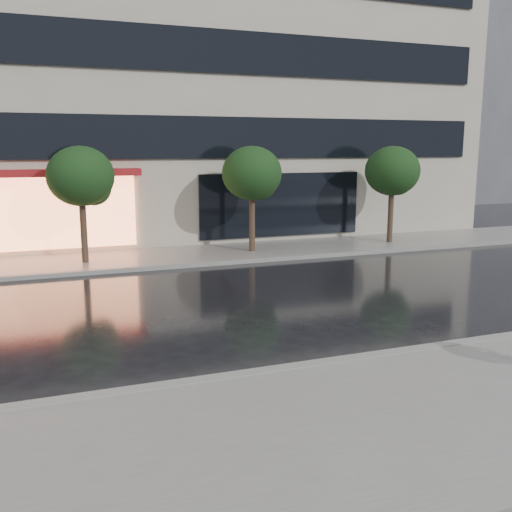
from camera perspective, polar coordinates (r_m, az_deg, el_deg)
name	(u,v)px	position (r m, az deg, el deg)	size (l,w,h in m)	color
ground	(283,352)	(11.28, 2.72, -9.61)	(120.00, 120.00, 0.00)	black
sidewalk_near	(373,424)	(8.62, 11.59, -16.15)	(60.00, 4.50, 0.12)	slate
sidewalk_far	(172,256)	(20.76, -8.44, -0.05)	(60.00, 3.50, 0.12)	slate
curb_near	(305,367)	(10.41, 4.93, -11.03)	(60.00, 0.25, 0.14)	gray
curb_far	(183,266)	(19.08, -7.34, -0.95)	(60.00, 0.25, 0.14)	gray
office_building	(130,34)	(28.45, -12.47, 20.85)	(30.00, 12.76, 18.00)	#B3AA97
bg_building_right	(450,94)	(48.47, 18.86, 15.08)	(12.00, 12.00, 16.00)	#4C4C54
tree_mid_west	(83,178)	(19.81, -16.95, 7.43)	(2.20, 2.20, 3.99)	#33261C
tree_mid_east	(253,175)	(21.05, -0.28, 8.07)	(2.20, 2.20, 3.99)	#33261C
tree_far_east	(393,173)	(23.79, 13.56, 8.09)	(2.20, 2.20, 3.99)	#33261C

